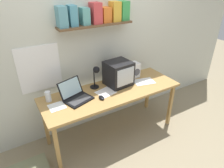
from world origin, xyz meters
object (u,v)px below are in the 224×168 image
at_px(desk_lamp, 96,74).
at_px(loose_paper_near_laptop, 144,82).
at_px(juice_glass, 48,97).
at_px(printed_handout, 57,107).
at_px(space_heater, 134,70).
at_px(computer_mouse, 101,98).
at_px(laptop, 75,95).
at_px(loose_paper_near_monitor, 106,92).
at_px(crt_monitor, 118,73).
at_px(corner_desk, 112,94).

height_order(desk_lamp, loose_paper_near_laptop, desk_lamp).
height_order(juice_glass, printed_handout, juice_glass).
distance_m(space_heater, computer_mouse, 0.78).
bearing_deg(juice_glass, laptop, -21.28).
xyz_separation_m(laptop, space_heater, (0.99, 0.13, 0.05)).
height_order(juice_glass, loose_paper_near_monitor, juice_glass).
bearing_deg(laptop, crt_monitor, -13.20).
relative_size(space_heater, loose_paper_near_monitor, 0.85).
relative_size(loose_paper_near_laptop, printed_handout, 1.71).
xyz_separation_m(desk_lamp, printed_handout, (-0.59, -0.15, -0.21)).
distance_m(laptop, space_heater, 1.00).
bearing_deg(space_heater, juice_glass, 176.00).
xyz_separation_m(juice_glass, space_heater, (1.29, 0.01, 0.05)).
height_order(laptop, space_heater, same).
height_order(desk_lamp, printed_handout, desk_lamp).
relative_size(juice_glass, loose_paper_near_laptop, 0.39).
height_order(computer_mouse, printed_handout, computer_mouse).
relative_size(corner_desk, loose_paper_near_monitor, 7.05).
relative_size(corner_desk, printed_handout, 9.79).
bearing_deg(loose_paper_near_laptop, desk_lamp, 165.32).
xyz_separation_m(corner_desk, crt_monitor, (0.17, 0.11, 0.23)).
height_order(crt_monitor, laptop, crt_monitor).
xyz_separation_m(desk_lamp, space_heater, (0.65, 0.03, -0.10)).
bearing_deg(computer_mouse, printed_handout, 167.63).
bearing_deg(space_heater, printed_handout, -176.20).
height_order(laptop, loose_paper_near_monitor, laptop).
height_order(loose_paper_near_monitor, printed_handout, same).
height_order(laptop, printed_handout, laptop).
relative_size(space_heater, loose_paper_near_laptop, 0.69).
bearing_deg(laptop, printed_handout, 174.16).
xyz_separation_m(corner_desk, juice_glass, (-0.79, 0.18, 0.12)).
relative_size(crt_monitor, loose_paper_near_laptop, 1.11).
distance_m(corner_desk, computer_mouse, 0.25).
relative_size(crt_monitor, desk_lamp, 1.11).
height_order(desk_lamp, space_heater, desk_lamp).
xyz_separation_m(loose_paper_near_laptop, loose_paper_near_monitor, (-0.62, 0.01, 0.00)).
bearing_deg(crt_monitor, computer_mouse, -155.68).
bearing_deg(laptop, computer_mouse, -48.97).
bearing_deg(juice_glass, computer_mouse, -26.36).
xyz_separation_m(corner_desk, loose_paper_near_monitor, (-0.10, -0.00, 0.06)).
height_order(space_heater, computer_mouse, space_heater).
xyz_separation_m(desk_lamp, juice_glass, (-0.64, 0.02, -0.16)).
bearing_deg(printed_handout, space_heater, 8.36).
bearing_deg(crt_monitor, juice_glass, 170.71).
height_order(loose_paper_near_laptop, loose_paper_near_monitor, same).
bearing_deg(printed_handout, laptop, 11.69).
height_order(crt_monitor, loose_paper_near_laptop, crt_monitor).
xyz_separation_m(laptop, printed_handout, (-0.25, -0.05, -0.06)).
distance_m(computer_mouse, loose_paper_near_monitor, 0.16).
height_order(laptop, computer_mouse, laptop).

